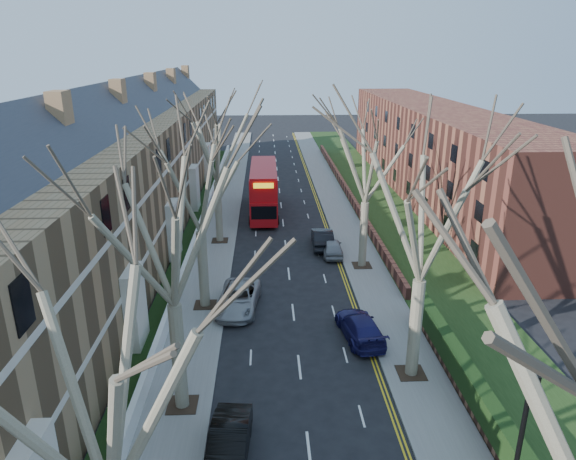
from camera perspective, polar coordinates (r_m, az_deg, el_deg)
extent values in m
cube|color=slate|center=(55.63, -6.97, 2.74)|extent=(3.00, 102.00, 0.12)
cube|color=slate|center=(55.99, 5.38, 2.91)|extent=(3.00, 102.00, 0.12)
cube|color=#93704B|center=(48.01, -17.25, 5.44)|extent=(9.00, 78.00, 10.00)
cube|color=#32343D|center=(47.02, -17.99, 12.54)|extent=(4.67, 78.00, 4.67)
cube|color=silver|center=(47.45, -11.86, 3.87)|extent=(0.12, 78.00, 0.35)
cube|color=silver|center=(46.66, -12.16, 8.01)|extent=(0.12, 78.00, 0.35)
cube|color=brown|center=(61.26, 15.85, 8.45)|extent=(8.00, 54.00, 10.00)
cube|color=brown|center=(59.91, 6.50, 4.48)|extent=(0.35, 54.00, 0.90)
cube|color=#4F2E21|center=(24.23, 22.53, -21.97)|extent=(0.40, 24.00, 0.60)
cube|color=black|center=(23.67, 22.83, -20.32)|extent=(0.70, 24.00, 1.20)
cube|color=white|center=(48.04, -9.63, 0.61)|extent=(0.30, 78.00, 1.00)
cube|color=#1A3212|center=(56.75, 9.89, 3.02)|extent=(6.00, 102.00, 0.06)
cube|color=black|center=(14.76, 25.53, -14.39)|extent=(0.18, 0.50, 0.22)
cylinder|color=#736852|center=(24.39, -12.06, -13.63)|extent=(0.64, 0.64, 5.25)
cube|color=#2D2116|center=(25.89, -11.64, -18.49)|extent=(1.40, 1.40, 0.05)
cylinder|color=#736852|center=(33.18, -9.41, -4.35)|extent=(0.64, 0.64, 5.07)
cube|color=#2D2116|center=(34.26, -9.18, -8.21)|extent=(1.40, 1.40, 0.05)
cylinder|color=#736852|center=(44.34, -7.72, 2.00)|extent=(0.60, 0.60, 5.25)
cube|color=#2D2116|center=(45.18, -7.57, -1.16)|extent=(1.40, 1.40, 0.05)
cylinder|color=#736852|center=(26.79, 13.94, -10.57)|extent=(0.64, 0.64, 5.25)
cube|color=#2D2116|center=(28.16, 13.50, -15.19)|extent=(1.40, 1.40, 0.05)
cylinder|color=#736852|center=(39.20, 8.38, -0.51)|extent=(0.60, 0.60, 5.07)
cube|color=#2D2116|center=(40.12, 8.20, -3.90)|extent=(1.40, 1.40, 0.05)
cube|color=#B30C11|center=(52.44, -2.69, 3.47)|extent=(2.63, 11.45, 2.29)
cube|color=#B30C11|center=(51.88, -2.73, 5.79)|extent=(2.63, 10.88, 2.08)
cube|color=black|center=(52.31, -2.70, 3.96)|extent=(2.65, 10.54, 0.94)
cube|color=black|center=(51.86, -2.73, 5.90)|extent=(2.65, 10.31, 0.94)
imported|color=black|center=(22.70, -6.58, -22.55)|extent=(1.86, 4.56, 1.47)
imported|color=gray|center=(33.47, -5.57, -7.55)|extent=(3.10, 5.66, 1.50)
imported|color=#18164F|center=(30.50, 8.01, -10.61)|extent=(2.64, 5.12, 1.42)
imported|color=gray|center=(41.91, 4.93, -1.93)|extent=(1.72, 4.01, 1.35)
imported|color=black|center=(43.54, 3.85, -0.91)|extent=(1.79, 4.81, 1.57)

